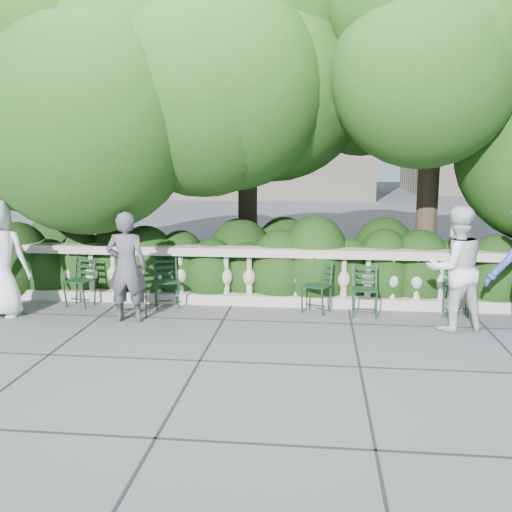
# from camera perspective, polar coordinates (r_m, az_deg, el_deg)

# --- Properties ---
(ground) EXTENTS (90.00, 90.00, 0.00)m
(ground) POSITION_cam_1_polar(r_m,az_deg,el_deg) (8.21, -0.76, -8.13)
(ground) COLOR #4F5057
(ground) RESTS_ON ground
(balustrade) EXTENTS (12.00, 0.44, 1.00)m
(balustrade) POSITION_cam_1_polar(r_m,az_deg,el_deg) (9.81, 0.51, -2.12)
(balustrade) COLOR #9E998E
(balustrade) RESTS_ON ground
(shrub_hedge) EXTENTS (15.00, 2.60, 1.70)m
(shrub_hedge) POSITION_cam_1_polar(r_m,az_deg,el_deg) (11.08, 1.12, -3.25)
(shrub_hedge) COLOR black
(shrub_hedge) RESTS_ON ground
(tree_canopy) EXTENTS (15.04, 6.52, 6.78)m
(tree_canopy) POSITION_cam_1_polar(r_m,az_deg,el_deg) (11.01, 5.02, 17.38)
(tree_canopy) COLOR #3F3023
(tree_canopy) RESTS_ON ground
(chair_b) EXTENTS (0.52, 0.55, 0.84)m
(chair_b) POSITION_cam_1_polar(r_m,az_deg,el_deg) (10.16, -17.54, -5.00)
(chair_b) COLOR black
(chair_b) RESTS_ON ground
(chair_c) EXTENTS (0.58, 0.60, 0.84)m
(chair_c) POSITION_cam_1_polar(r_m,az_deg,el_deg) (9.72, -8.81, -5.32)
(chair_c) COLOR black
(chair_c) RESTS_ON ground
(chair_d) EXTENTS (0.45, 0.49, 0.84)m
(chair_d) POSITION_cam_1_polar(r_m,az_deg,el_deg) (9.25, 10.77, -6.19)
(chair_d) COLOR black
(chair_d) RESTS_ON ground
(chair_e) EXTENTS (0.59, 0.61, 0.84)m
(chair_e) POSITION_cam_1_polar(r_m,az_deg,el_deg) (9.37, 5.66, -5.84)
(chair_e) COLOR black
(chair_e) RESTS_ON ground
(chair_f) EXTENTS (0.51, 0.54, 0.84)m
(chair_f) POSITION_cam_1_polar(r_m,az_deg,el_deg) (9.65, 19.29, -5.90)
(chair_f) COLOR black
(chair_f) RESTS_ON ground
(chair_weathered) EXTENTS (0.60, 0.62, 0.84)m
(chair_weathered) POSITION_cam_1_polar(r_m,az_deg,el_deg) (9.31, -12.01, -6.12)
(chair_weathered) COLOR black
(chair_weathered) RESTS_ON ground
(person_woman_grey) EXTENTS (0.65, 0.44, 1.72)m
(person_woman_grey) POSITION_cam_1_polar(r_m,az_deg,el_deg) (8.99, -12.80, -1.08)
(person_woman_grey) COLOR #44444A
(person_woman_grey) RESTS_ON ground
(person_casual_man) EXTENTS (1.06, 0.92, 1.84)m
(person_casual_man) POSITION_cam_1_polar(r_m,az_deg,el_deg) (8.86, 19.28, -1.20)
(person_casual_man) COLOR silver
(person_casual_man) RESTS_ON ground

